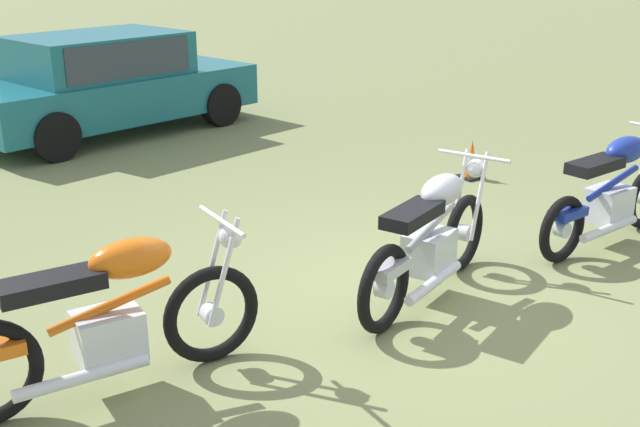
{
  "coord_description": "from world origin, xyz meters",
  "views": [
    {
      "loc": [
        -3.56,
        -4.38,
        2.69
      ],
      "look_at": [
        -0.34,
        0.83,
        0.53
      ],
      "focal_mm": 43.89,
      "sensor_mm": 36.0,
      "label": 1
    }
  ],
  "objects_px": {
    "motorcycle_blue": "(611,193)",
    "car_teal": "(106,79)",
    "motorcycle_silver": "(430,239)",
    "motorcycle_orange": "(108,320)",
    "traffic_cone": "(471,161)"
  },
  "relations": [
    {
      "from": "car_teal",
      "to": "traffic_cone",
      "type": "relative_size",
      "value": 9.63
    },
    {
      "from": "motorcycle_orange",
      "to": "traffic_cone",
      "type": "bearing_deg",
      "value": 24.11
    },
    {
      "from": "motorcycle_silver",
      "to": "traffic_cone",
      "type": "bearing_deg",
      "value": 18.25
    },
    {
      "from": "motorcycle_silver",
      "to": "traffic_cone",
      "type": "height_order",
      "value": "motorcycle_silver"
    },
    {
      "from": "motorcycle_orange",
      "to": "car_teal",
      "type": "height_order",
      "value": "car_teal"
    },
    {
      "from": "motorcycle_blue",
      "to": "car_teal",
      "type": "xyz_separation_m",
      "value": [
        -2.58,
        6.69,
        0.3
      ]
    },
    {
      "from": "motorcycle_blue",
      "to": "car_teal",
      "type": "distance_m",
      "value": 7.18
    },
    {
      "from": "motorcycle_silver",
      "to": "motorcycle_orange",
      "type": "bearing_deg",
      "value": 156.77
    },
    {
      "from": "motorcycle_silver",
      "to": "motorcycle_blue",
      "type": "height_order",
      "value": "same"
    },
    {
      "from": "car_teal",
      "to": "motorcycle_silver",
      "type": "bearing_deg",
      "value": -101.72
    },
    {
      "from": "motorcycle_orange",
      "to": "car_teal",
      "type": "xyz_separation_m",
      "value": [
        2.11,
        6.75,
        0.31
      ]
    },
    {
      "from": "car_teal",
      "to": "traffic_cone",
      "type": "distance_m",
      "value": 5.37
    },
    {
      "from": "car_teal",
      "to": "traffic_cone",
      "type": "bearing_deg",
      "value": -72.17
    },
    {
      "from": "motorcycle_orange",
      "to": "motorcycle_blue",
      "type": "xyz_separation_m",
      "value": [
        4.69,
        0.05,
        0.0
      ]
    },
    {
      "from": "motorcycle_orange",
      "to": "traffic_cone",
      "type": "relative_size",
      "value": 4.56
    }
  ]
}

